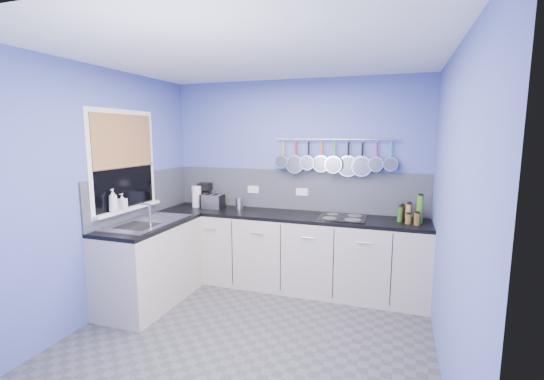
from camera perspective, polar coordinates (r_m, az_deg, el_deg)
The scene contains 45 objects.
floor at distance 3.69m, azimuth -3.20°, elevation -21.50°, with size 3.20×3.00×0.02m, color #47474C.
ceiling at distance 3.27m, azimuth -3.59°, elevation 20.38°, with size 3.20×3.00×0.02m, color white.
wall_back at distance 4.67m, azimuth 3.56°, elevation 1.28°, with size 3.20×0.02×2.50m, color #505CAC.
wall_front at distance 1.97m, azimuth -20.19°, elevation -9.33°, with size 3.20×0.02×2.50m, color #505CAC.
wall_left at distance 4.13m, azimuth -24.60°, elevation -0.44°, with size 0.02×3.00×2.50m, color #505CAC.
wall_right at distance 3.05m, azimuth 25.99°, elevation -3.46°, with size 0.02×3.00×2.50m, color #505CAC.
backsplash_back at distance 4.66m, azimuth 3.47°, elevation 0.03°, with size 3.20×0.02×0.50m, color slate.
backsplash_left at distance 4.58m, azimuth -19.21°, elevation -0.59°, with size 0.02×1.80×0.50m, color slate.
cabinet_run_back at distance 4.56m, azimuth 2.43°, elevation -9.47°, with size 3.20×0.60×0.86m, color #B7AC9C.
worktop_back at distance 4.44m, azimuth 2.47°, elevation -3.94°, with size 3.20×0.60×0.04m, color black.
cabinet_run_left at distance 4.35m, azimuth -18.13°, elevation -10.81°, with size 0.60×1.20×0.86m, color #B7AC9C.
worktop_left at distance 4.22m, azimuth -18.41°, elevation -5.03°, with size 0.60×1.20×0.04m, color black.
window_frame at distance 4.29m, azimuth -21.78°, elevation 4.08°, with size 0.01×1.00×1.10m, color white.
window_glass at distance 4.29m, azimuth -21.72°, elevation 4.08°, with size 0.01×0.90×1.00m, color black.
bamboo_blind at distance 4.28m, azimuth -21.81°, elevation 7.08°, with size 0.01×0.90×0.55m, color #A75F31.
window_sill at distance 4.34m, azimuth -21.15°, elevation -2.71°, with size 0.10×0.98×0.03m, color white.
sink_unit at distance 4.22m, azimuth -18.43°, elevation -4.71°, with size 0.50×0.95×0.01m, color silver.
mixer_tap at distance 3.95m, azimuth -18.22°, elevation -3.69°, with size 0.12×0.08×0.26m, color silver, non-canonical shape.
socket_left at distance 4.82m, azimuth -2.89°, elevation 0.08°, with size 0.15×0.01×0.09m, color white.
socket_right at distance 4.63m, azimuth 4.62°, elevation -0.29°, with size 0.15×0.01×0.09m, color white.
pot_rail at distance 4.47m, azimuth 9.67°, elevation 7.67°, with size 0.02×0.02×1.45m, color silver.
soap_bottle_a at distance 4.12m, azimuth -23.21°, elevation -1.49°, with size 0.09×0.09×0.24m, color white.
soap_bottle_b at distance 4.23m, azimuth -22.01°, elevation -1.66°, with size 0.08×0.08×0.17m, color white.
paper_towel at distance 4.94m, azimuth -11.50°, elevation -0.99°, with size 0.12×0.12×0.27m, color white.
coffee_maker at distance 4.99m, azimuth -10.36°, elevation -0.70°, with size 0.17×0.19×0.30m, color black, non-canonical shape.
toaster at distance 4.82m, azimuth -9.13°, elevation -1.74°, with size 0.27×0.16×0.18m, color silver.
canister at distance 4.76m, azimuth -5.05°, elevation -2.05°, with size 0.09×0.09×0.14m, color silver.
hob at distance 4.29m, azimuth 10.76°, elevation -4.16°, with size 0.53×0.47×0.01m, color black.
pan_0 at distance 4.61m, azimuth 1.74°, elevation 5.60°, with size 0.17×0.10×0.36m, color silver, non-canonical shape.
pan_1 at distance 4.57m, azimuth 3.65°, elevation 5.19°, with size 0.22×0.08×0.41m, color silver, non-canonical shape.
pan_2 at distance 4.53m, azimuth 5.61°, elevation 5.43°, with size 0.18×0.10×0.37m, color silver, non-canonical shape.
pan_3 at distance 4.49m, azimuth 7.58°, elevation 5.23°, with size 0.20×0.06×0.39m, color silver, non-canonical shape.
pan_4 at distance 4.47m, azimuth 9.59°, elevation 5.14°, with size 0.20×0.12×0.39m, color silver, non-canonical shape.
pan_5 at distance 4.45m, azimuth 11.61°, elevation 4.82°, with size 0.24×0.05×0.43m, color silver, non-canonical shape.
pan_6 at distance 4.43m, azimuth 13.66°, elevation 4.79°, with size 0.23×0.06×0.42m, color silver, non-canonical shape.
pan_7 at distance 4.42m, azimuth 15.73°, elevation 5.11°, with size 0.17×0.11×0.36m, color silver, non-canonical shape.
pan_8 at distance 4.41m, azimuth 17.80°, elevation 5.09°, with size 0.16×0.08×0.35m, color silver, non-canonical shape.
condiment_0 at distance 4.40m, azimuth 21.60°, elevation -3.60°, with size 0.07×0.07×0.12m, color #8C5914.
condiment_1 at distance 4.37m, azimuth 20.30°, elevation -3.16°, with size 0.06×0.06×0.19m, color black.
condiment_2 at distance 4.38m, azimuth 19.36°, elevation -3.28°, with size 0.05×0.05×0.16m, color #4C190C.
condiment_3 at distance 4.25m, azimuth 21.77°, elevation -2.78°, with size 0.07×0.07×0.30m, color #3F721E.
condiment_4 at distance 4.29m, azimuth 20.22°, elevation -3.34°, with size 0.06×0.06×0.19m, color olive.
condiment_5 at distance 4.26m, azimuth 19.07°, elevation -3.54°, with size 0.05×0.05×0.16m, color #265919.
condiment_6 at distance 4.17m, azimuth 21.40°, elevation -4.19°, with size 0.07×0.07×0.13m, color brown.
condiment_7 at distance 4.20m, azimuth 20.21°, elevation -4.19°, with size 0.07×0.07×0.10m, color brown.
Camera 1 is at (1.20, -2.97, 1.84)m, focal length 24.52 mm.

